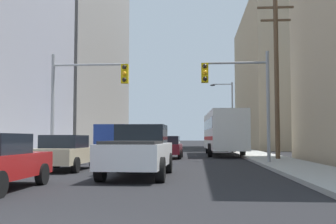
{
  "coord_description": "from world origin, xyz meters",
  "views": [
    {
      "loc": [
        2.1,
        -4.87,
        1.41
      ],
      "look_at": [
        0.0,
        23.94,
        3.25
      ],
      "focal_mm": 43.27,
      "sensor_mm": 36.0,
      "label": 1
    }
  ],
  "objects_px": {
    "sedan_beige": "(65,152)",
    "sedan_green": "(157,142)",
    "pickup_truck_white": "(139,151)",
    "traffic_signal_near_left": "(86,89)",
    "cargo_van_blue": "(118,139)",
    "city_bus": "(223,131)",
    "sedan_black": "(152,143)",
    "traffic_signal_near_right": "(239,88)",
    "sedan_maroon": "(168,147)"
  },
  "relations": [
    {
      "from": "sedan_maroon",
      "to": "sedan_black",
      "type": "bearing_deg",
      "value": 99.28
    },
    {
      "from": "traffic_signal_near_left",
      "to": "cargo_van_blue",
      "type": "bearing_deg",
      "value": 84.32
    },
    {
      "from": "sedan_beige",
      "to": "sedan_green",
      "type": "bearing_deg",
      "value": 89.75
    },
    {
      "from": "city_bus",
      "to": "sedan_green",
      "type": "xyz_separation_m",
      "value": [
        -7.63,
        22.48,
        -1.16
      ]
    },
    {
      "from": "cargo_van_blue",
      "to": "sedan_beige",
      "type": "bearing_deg",
      "value": -91.28
    },
    {
      "from": "pickup_truck_white",
      "to": "sedan_maroon",
      "type": "distance_m",
      "value": 12.99
    },
    {
      "from": "traffic_signal_near_right",
      "to": "sedan_beige",
      "type": "bearing_deg",
      "value": -151.2
    },
    {
      "from": "city_bus",
      "to": "cargo_van_blue",
      "type": "bearing_deg",
      "value": -145.19
    },
    {
      "from": "pickup_truck_white",
      "to": "traffic_signal_near_left",
      "type": "relative_size",
      "value": 0.91
    },
    {
      "from": "sedan_black",
      "to": "sedan_green",
      "type": "bearing_deg",
      "value": 89.63
    },
    {
      "from": "cargo_van_blue",
      "to": "sedan_green",
      "type": "bearing_deg",
      "value": 90.14
    },
    {
      "from": "cargo_van_blue",
      "to": "sedan_green",
      "type": "relative_size",
      "value": 1.25
    },
    {
      "from": "sedan_maroon",
      "to": "sedan_black",
      "type": "distance_m",
      "value": 22.08
    },
    {
      "from": "sedan_beige",
      "to": "traffic_signal_near_left",
      "type": "xyz_separation_m",
      "value": [
        -0.37,
        4.36,
        3.29
      ]
    },
    {
      "from": "sedan_maroon",
      "to": "traffic_signal_near_left",
      "type": "xyz_separation_m",
      "value": [
        -4.06,
        -6.06,
        3.29
      ]
    },
    {
      "from": "sedan_beige",
      "to": "traffic_signal_near_right",
      "type": "bearing_deg",
      "value": 28.8
    },
    {
      "from": "city_bus",
      "to": "traffic_signal_near_right",
      "type": "xyz_separation_m",
      "value": [
        0.12,
        -11.36,
        2.1
      ]
    },
    {
      "from": "cargo_van_blue",
      "to": "traffic_signal_near_left",
      "type": "bearing_deg",
      "value": -95.68
    },
    {
      "from": "sedan_maroon",
      "to": "sedan_green",
      "type": "xyz_separation_m",
      "value": [
        -3.52,
        27.78,
        0.0
      ]
    },
    {
      "from": "sedan_black",
      "to": "sedan_green",
      "type": "xyz_separation_m",
      "value": [
        0.04,
        5.98,
        0.0
      ]
    },
    {
      "from": "pickup_truck_white",
      "to": "city_bus",
      "type": "bearing_deg",
      "value": 77.02
    },
    {
      "from": "sedan_beige",
      "to": "sedan_maroon",
      "type": "bearing_deg",
      "value": 70.51
    },
    {
      "from": "city_bus",
      "to": "cargo_van_blue",
      "type": "height_order",
      "value": "city_bus"
    },
    {
      "from": "cargo_van_blue",
      "to": "sedan_black",
      "type": "height_order",
      "value": "cargo_van_blue"
    },
    {
      "from": "sedan_green",
      "to": "traffic_signal_near_left",
      "type": "distance_m",
      "value": 34.0
    },
    {
      "from": "city_bus",
      "to": "pickup_truck_white",
      "type": "bearing_deg",
      "value": -102.98
    },
    {
      "from": "sedan_green",
      "to": "traffic_signal_near_right",
      "type": "relative_size",
      "value": 0.7
    },
    {
      "from": "sedan_beige",
      "to": "sedan_maroon",
      "type": "relative_size",
      "value": 1.0
    },
    {
      "from": "sedan_green",
      "to": "city_bus",
      "type": "bearing_deg",
      "value": -71.24
    },
    {
      "from": "pickup_truck_white",
      "to": "sedan_beige",
      "type": "xyz_separation_m",
      "value": [
        -3.58,
        2.57,
        -0.16
      ]
    },
    {
      "from": "sedan_beige",
      "to": "sedan_black",
      "type": "distance_m",
      "value": 32.21
    },
    {
      "from": "cargo_van_blue",
      "to": "sedan_beige",
      "type": "relative_size",
      "value": 1.24
    },
    {
      "from": "city_bus",
      "to": "cargo_van_blue",
      "type": "relative_size",
      "value": 2.2
    },
    {
      "from": "cargo_van_blue",
      "to": "city_bus",
      "type": "bearing_deg",
      "value": 34.81
    },
    {
      "from": "traffic_signal_near_right",
      "to": "city_bus",
      "type": "bearing_deg",
      "value": 90.61
    },
    {
      "from": "pickup_truck_white",
      "to": "traffic_signal_near_right",
      "type": "relative_size",
      "value": 0.91
    },
    {
      "from": "pickup_truck_white",
      "to": "sedan_maroon",
      "type": "xyz_separation_m",
      "value": [
        0.1,
        12.98,
        -0.16
      ]
    },
    {
      "from": "cargo_van_blue",
      "to": "sedan_beige",
      "type": "xyz_separation_m",
      "value": [
        -0.23,
        -10.46,
        -0.52
      ]
    },
    {
      "from": "sedan_maroon",
      "to": "sedan_beige",
      "type": "bearing_deg",
      "value": -109.49
    },
    {
      "from": "sedan_black",
      "to": "traffic_signal_near_right",
      "type": "relative_size",
      "value": 0.7
    },
    {
      "from": "traffic_signal_near_right",
      "to": "traffic_signal_near_left",
      "type": "bearing_deg",
      "value": 180.0
    },
    {
      "from": "cargo_van_blue",
      "to": "traffic_signal_near_left",
      "type": "relative_size",
      "value": 0.88
    },
    {
      "from": "cargo_van_blue",
      "to": "sedan_maroon",
      "type": "xyz_separation_m",
      "value": [
        3.45,
        -0.04,
        -0.52
      ]
    },
    {
      "from": "traffic_signal_near_left",
      "to": "sedan_maroon",
      "type": "bearing_deg",
      "value": 56.18
    },
    {
      "from": "pickup_truck_white",
      "to": "sedan_black",
      "type": "height_order",
      "value": "pickup_truck_white"
    },
    {
      "from": "city_bus",
      "to": "traffic_signal_near_right",
      "type": "height_order",
      "value": "traffic_signal_near_right"
    },
    {
      "from": "pickup_truck_white",
      "to": "traffic_signal_near_right",
      "type": "bearing_deg",
      "value": 57.94
    },
    {
      "from": "traffic_signal_near_left",
      "to": "sedan_black",
      "type": "bearing_deg",
      "value": 88.97
    },
    {
      "from": "cargo_van_blue",
      "to": "sedan_beige",
      "type": "height_order",
      "value": "cargo_van_blue"
    },
    {
      "from": "cargo_van_blue",
      "to": "traffic_signal_near_left",
      "type": "distance_m",
      "value": 6.73
    }
  ]
}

